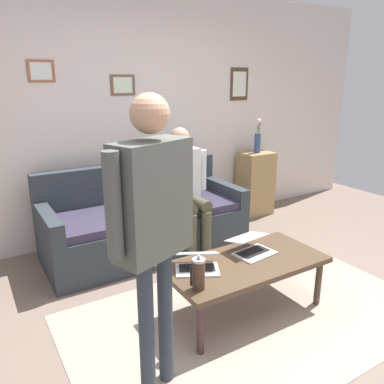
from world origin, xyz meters
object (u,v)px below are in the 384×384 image
object	(u,v)px
laptop_left	(197,264)
person_standing	(153,214)
laptop_center	(252,248)
person_seated	(184,184)
french_press	(199,274)
side_shelf	(255,183)
coffee_table	(245,266)
flower_vase	(258,137)
couch	(144,223)

from	to	relation	value
laptop_left	person_standing	bearing A→B (deg)	38.54
laptop_center	person_seated	bearing A→B (deg)	-91.02
french_press	side_shelf	bearing A→B (deg)	-137.99
french_press	coffee_table	bearing A→B (deg)	-163.76
laptop_center	flower_vase	world-z (taller)	flower_vase
laptop_left	person_seated	xyz separation A→B (m)	(-0.53, -1.09, 0.27)
couch	french_press	bearing A→B (deg)	78.61
couch	flower_vase	size ratio (longest dim) A/B	4.67
side_shelf	laptop_center	bearing A→B (deg)	48.85
french_press	person_seated	bearing A→B (deg)	-116.63
couch	flower_vase	bearing A→B (deg)	-170.25
laptop_left	person_standing	size ratio (longest dim) A/B	0.24
side_shelf	person_seated	xyz separation A→B (m)	(1.39, 0.53, 0.32)
coffee_table	person_seated	xyz separation A→B (m)	(-0.15, -1.17, 0.35)
person_standing	laptop_center	bearing A→B (deg)	-157.71
laptop_left	side_shelf	size ratio (longest dim) A/B	0.48
couch	laptop_left	xyz separation A→B (m)	(0.18, 1.31, 0.15)
coffee_table	person_seated	distance (m)	1.23
couch	flower_vase	distance (m)	1.90
couch	person_seated	distance (m)	0.59
coffee_table	person_standing	bearing A→B (deg)	20.50
laptop_left	person_seated	bearing A→B (deg)	-115.92
couch	person_standing	xyz separation A→B (m)	(0.71, 1.74, 0.77)
laptop_center	person_standing	bearing A→B (deg)	22.29
coffee_table	person_standing	xyz separation A→B (m)	(0.91, 0.34, 0.70)
laptop_left	person_standing	xyz separation A→B (m)	(0.53, 0.43, 0.61)
side_shelf	person_seated	world-z (taller)	person_seated
laptop_left	side_shelf	distance (m)	2.51
coffee_table	french_press	xyz separation A→B (m)	(0.51, 0.15, 0.15)
laptop_center	french_press	bearing A→B (deg)	20.14
side_shelf	person_standing	bearing A→B (deg)	39.75
french_press	person_seated	size ratio (longest dim) A/B	0.19
person_standing	person_seated	distance (m)	1.88
french_press	side_shelf	xyz separation A→B (m)	(-2.05, -1.85, -0.12)
couch	laptop_left	distance (m)	1.33
coffee_table	flower_vase	bearing A→B (deg)	-132.21
side_shelf	person_standing	world-z (taller)	person_standing
coffee_table	person_seated	size ratio (longest dim) A/B	0.96
side_shelf	coffee_table	bearing A→B (deg)	47.81
coffee_table	laptop_center	bearing A→B (deg)	-146.53
couch	person_seated	bearing A→B (deg)	147.17
french_press	flower_vase	world-z (taller)	flower_vase
laptop_left	side_shelf	world-z (taller)	side_shelf
flower_vase	person_seated	xyz separation A→B (m)	(1.39, 0.52, -0.29)
coffee_table	side_shelf	size ratio (longest dim) A/B	1.49
laptop_left	french_press	world-z (taller)	french_press
french_press	flower_vase	bearing A→B (deg)	-138.01
coffee_table	french_press	world-z (taller)	french_press
couch	flower_vase	world-z (taller)	flower_vase
side_shelf	person_seated	bearing A→B (deg)	20.77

